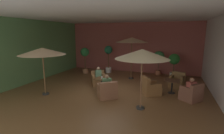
{
  "coord_description": "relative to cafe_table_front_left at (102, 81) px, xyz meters",
  "views": [
    {
      "loc": [
        3.07,
        -7.9,
        2.93
      ],
      "look_at": [
        0.0,
        0.5,
        1.17
      ],
      "focal_mm": 27.12,
      "sensor_mm": 36.0,
      "label": 1
    }
  ],
  "objects": [
    {
      "name": "wall_right_plain",
      "position": [
        5.36,
        0.13,
        1.37
      ],
      "size": [
        0.08,
        9.92,
        3.77
      ],
      "primitive_type": "cube",
      "color": "silver",
      "rests_on": "ground_plane"
    },
    {
      "name": "patron_by_window",
      "position": [
        -0.56,
        0.82,
        0.2
      ],
      "size": [
        0.41,
        0.39,
        0.64
      ],
      "color": "#547E5F",
      "rests_on": "ground_plane"
    },
    {
      "name": "ground_plane",
      "position": [
        0.34,
        0.13,
        -0.53
      ],
      "size": [
        10.12,
        9.92,
        0.02
      ],
      "primitive_type": "cube",
      "color": "brown"
    },
    {
      "name": "cafe_table_front_left",
      "position": [
        0.0,
        0.0,
        0.0
      ],
      "size": [
        0.7,
        0.7,
        0.67
      ],
      "color": "black",
      "rests_on": "ground_plane"
    },
    {
      "name": "patio_umbrella_tall_red",
      "position": [
        2.31,
        -1.48,
        1.66
      ],
      "size": [
        2.05,
        2.05,
        2.37
      ],
      "color": "#2D2D2D",
      "rests_on": "ground_plane"
    },
    {
      "name": "potted_tree_right_corner",
      "position": [
        2.45,
        4.54,
        0.71
      ],
      "size": [
        0.79,
        0.79,
        1.73
      ],
      "color": "#AF6444",
      "rests_on": "ground_plane"
    },
    {
      "name": "armchair_front_right_north",
      "position": [
        2.47,
        0.3,
        -0.2
      ],
      "size": [
        1.04,
        1.01,
        0.89
      ],
      "color": "brown",
      "rests_on": "ground_plane"
    },
    {
      "name": "potted_tree_mid_right",
      "position": [
        -1.2,
        4.08,
        0.84
      ],
      "size": [
        0.61,
        0.61,
        2.05
      ],
      "color": "silver",
      "rests_on": "ground_plane"
    },
    {
      "name": "wall_left_accent",
      "position": [
        -4.67,
        0.13,
        1.37
      ],
      "size": [
        0.08,
        9.92,
        3.77
      ],
      "primitive_type": "cube",
      "color": "#54814D",
      "rests_on": "ground_plane"
    },
    {
      "name": "potted_tree_left_corner",
      "position": [
        3.48,
        3.95,
        0.55
      ],
      "size": [
        0.71,
        0.71,
        1.65
      ],
      "color": "beige",
      "rests_on": "ground_plane"
    },
    {
      "name": "armchair_front_right_east",
      "position": [
        4.29,
        0.14,
        -0.21
      ],
      "size": [
        1.05,
        1.05,
        0.82
      ],
      "color": "brown",
      "rests_on": "ground_plane"
    },
    {
      "name": "patio_umbrella_center_beige",
      "position": [
        -2.37,
        -1.47,
        1.59
      ],
      "size": [
        2.15,
        2.15,
        2.29
      ],
      "color": "#2D2D2D",
      "rests_on": "ground_plane"
    },
    {
      "name": "wall_back_brick",
      "position": [
        0.34,
        5.05,
        1.37
      ],
      "size": [
        10.12,
        0.08,
        3.77
      ],
      "primitive_type": "cube",
      "color": "#974A44",
      "rests_on": "ground_plane"
    },
    {
      "name": "potted_tree_mid_left",
      "position": [
        -2.77,
        3.27,
        0.77
      ],
      "size": [
        0.64,
        0.64,
        1.92
      ],
      "color": "#A26B4A",
      "rests_on": "ground_plane"
    },
    {
      "name": "armchair_front_left_east",
      "position": [
        0.64,
        -0.82,
        -0.21
      ],
      "size": [
        1.12,
        1.12,
        0.82
      ],
      "color": "brown",
      "rests_on": "ground_plane"
    },
    {
      "name": "patio_umbrella_near_wall",
      "position": [
        0.88,
        2.83,
        2.0
      ],
      "size": [
        2.03,
        2.03,
        2.7
      ],
      "color": "#2D2D2D",
      "rests_on": "ground_plane"
    },
    {
      "name": "patron_blue_shirt",
      "position": [
        0.61,
        -0.79,
        0.19
      ],
      "size": [
        0.44,
        0.41,
        0.69
      ],
      "color": "#4E744E",
      "rests_on": "ground_plane"
    },
    {
      "name": "patron_with_friend",
      "position": [
        4.26,
        0.16,
        0.16
      ],
      "size": [
        0.45,
        0.46,
        0.62
      ],
      "color": "#AD4C43",
      "rests_on": "ground_plane"
    },
    {
      "name": "ceiling_slab",
      "position": [
        0.34,
        0.13,
        3.28
      ],
      "size": [
        10.12,
        9.92,
        0.06
      ],
      "primitive_type": "cube",
      "color": "silver",
      "rests_on": "wall_back_brick"
    },
    {
      "name": "cafe_table_front_right",
      "position": [
        3.45,
        0.87,
        0.01
      ],
      "size": [
        0.75,
        0.75,
        0.67
      ],
      "color": "black",
      "rests_on": "ground_plane"
    },
    {
      "name": "armchair_front_left_north",
      "position": [
        -0.58,
        0.85,
        -0.21
      ],
      "size": [
        1.04,
        1.04,
        0.8
      ],
      "color": "brown",
      "rests_on": "ground_plane"
    },
    {
      "name": "iced_drink_cup",
      "position": [
        0.03,
        -0.04,
        0.2
      ],
      "size": [
        0.08,
        0.08,
        0.11
      ],
      "primitive_type": "cylinder",
      "color": "silver",
      "rests_on": "cafe_table_front_left"
    },
    {
      "name": "armchair_front_right_south",
      "position": [
        3.7,
        1.95,
        -0.2
      ],
      "size": [
        0.88,
        0.92,
        0.82
      ],
      "color": "brown",
      "rests_on": "ground_plane"
    }
  ]
}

